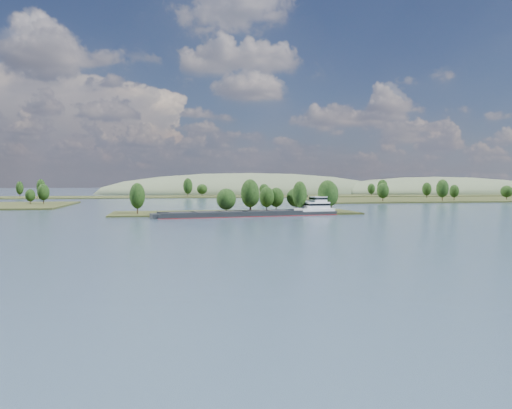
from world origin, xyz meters
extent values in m
plane|color=#374E60|center=(0.00, 120.00, 0.00)|extent=(1800.00, 1800.00, 0.00)
cube|color=#2A3116|center=(0.00, 180.00, 0.00)|extent=(100.00, 30.00, 1.20)
cylinder|color=black|center=(24.59, 170.27, 2.68)|extent=(0.50, 0.50, 4.17)
ellipsoid|color=black|center=(24.59, 170.27, 7.98)|extent=(5.93, 5.93, 10.71)
cylinder|color=black|center=(8.17, 191.04, 2.18)|extent=(0.50, 0.50, 3.16)
ellipsoid|color=black|center=(8.17, 191.04, 6.19)|extent=(7.70, 7.70, 8.12)
cylinder|color=black|center=(5.02, 174.06, 2.81)|extent=(0.50, 0.50, 4.43)
ellipsoid|color=black|center=(5.02, 174.06, 8.45)|extent=(7.56, 7.56, 11.39)
cylinder|color=black|center=(13.60, 182.57, 2.31)|extent=(0.50, 0.50, 3.42)
ellipsoid|color=black|center=(13.60, 182.57, 6.65)|extent=(6.34, 6.34, 8.79)
cylinder|color=black|center=(-5.31, 168.50, 2.22)|extent=(0.50, 0.50, 3.25)
ellipsoid|color=black|center=(-5.31, 168.50, 6.35)|extent=(7.66, 7.66, 8.35)
cylinder|color=black|center=(-39.26, 176.13, 2.58)|extent=(0.50, 0.50, 3.95)
ellipsoid|color=black|center=(-39.26, 176.13, 7.60)|extent=(6.00, 6.00, 10.16)
cylinder|color=black|center=(18.24, 184.91, 2.24)|extent=(0.50, 0.50, 3.28)
ellipsoid|color=black|center=(18.24, 184.91, 6.41)|extent=(6.66, 6.66, 8.43)
cylinder|color=black|center=(42.67, 184.04, 2.60)|extent=(0.50, 0.50, 4.00)
ellipsoid|color=black|center=(42.67, 184.04, 7.69)|extent=(6.02, 6.02, 10.29)
cylinder|color=black|center=(36.57, 171.26, 2.76)|extent=(0.50, 0.50, 4.31)
ellipsoid|color=black|center=(36.57, 171.26, 8.24)|extent=(8.08, 8.08, 11.09)
cylinder|color=black|center=(27.09, 184.98, 2.21)|extent=(0.50, 0.50, 3.21)
ellipsoid|color=black|center=(27.09, 184.98, 6.29)|extent=(8.43, 8.43, 8.26)
cylinder|color=black|center=(-95.25, 271.20, 2.59)|extent=(0.50, 0.50, 3.57)
ellipsoid|color=black|center=(-95.25, 271.20, 7.13)|extent=(6.61, 6.61, 9.19)
cylinder|color=black|center=(-101.48, 268.49, 2.13)|extent=(0.50, 0.50, 2.67)
ellipsoid|color=black|center=(-101.48, 268.49, 5.52)|extent=(5.36, 5.36, 6.86)
cylinder|color=black|center=(104.71, 267.04, 2.68)|extent=(0.50, 0.50, 3.76)
ellipsoid|color=black|center=(104.71, 267.04, 7.46)|extent=(7.53, 7.53, 9.66)
cylinder|color=black|center=(199.99, 279.18, 2.37)|extent=(0.50, 0.50, 3.15)
ellipsoid|color=black|center=(199.99, 279.18, 6.37)|extent=(7.95, 7.95, 8.09)
cylinder|color=black|center=(143.69, 264.77, 3.03)|extent=(0.50, 0.50, 4.47)
ellipsoid|color=black|center=(143.69, 264.77, 8.71)|extent=(7.72, 7.72, 11.48)
cylinder|color=black|center=(161.09, 279.43, 2.47)|extent=(0.50, 0.50, 3.34)
ellipsoid|color=black|center=(161.09, 279.43, 6.72)|extent=(6.28, 6.28, 8.60)
cylinder|color=black|center=(161.12, 314.84, 2.69)|extent=(0.50, 0.50, 3.79)
ellipsoid|color=black|center=(161.12, 314.84, 7.51)|extent=(6.76, 6.76, 9.74)
cube|color=#2A3116|center=(0.00, 400.00, 0.00)|extent=(900.00, 60.00, 1.20)
cylinder|color=black|center=(-141.74, 398.94, 2.67)|extent=(0.50, 0.50, 4.13)
ellipsoid|color=black|center=(-141.74, 398.94, 7.92)|extent=(5.78, 5.78, 10.63)
cylinder|color=black|center=(147.31, 383.12, 2.35)|extent=(0.50, 0.50, 3.50)
ellipsoid|color=black|center=(147.31, 383.12, 6.80)|extent=(6.49, 6.49, 9.00)
cylinder|color=black|center=(2.82, 405.28, 2.29)|extent=(0.50, 0.50, 3.37)
ellipsoid|color=black|center=(2.82, 405.28, 6.57)|extent=(9.08, 9.08, 8.67)
cylinder|color=black|center=(171.63, 413.85, 2.94)|extent=(0.50, 0.50, 4.67)
ellipsoid|color=black|center=(171.63, 413.85, 8.88)|extent=(9.36, 9.36, 12.02)
cylinder|color=black|center=(-124.95, 394.75, 2.96)|extent=(0.50, 0.50, 4.72)
ellipsoid|color=black|center=(-124.95, 394.75, 8.96)|extent=(6.66, 6.66, 12.14)
cylinder|color=black|center=(53.89, 389.17, 2.32)|extent=(0.50, 0.50, 3.44)
ellipsoid|color=black|center=(53.89, 389.17, 6.69)|extent=(8.38, 8.38, 8.84)
cylinder|color=black|center=(-10.33, 381.62, 3.09)|extent=(0.50, 0.50, 4.98)
ellipsoid|color=black|center=(-10.33, 381.62, 9.42)|extent=(7.51, 7.51, 12.81)
ellipsoid|color=#4C5B3E|center=(260.00, 470.00, 0.00)|extent=(260.00, 140.00, 36.00)
ellipsoid|color=#4C5B3E|center=(60.00, 500.00, 0.00)|extent=(320.00, 160.00, 44.00)
cube|color=black|center=(3.04, 163.66, 0.44)|extent=(71.12, 20.29, 1.94)
cube|color=maroon|center=(3.04, 163.66, 0.04)|extent=(71.32, 20.49, 0.22)
cube|color=black|center=(-4.64, 166.77, 1.68)|extent=(54.05, 9.32, 0.71)
cube|color=black|center=(-3.22, 158.24, 1.68)|extent=(54.05, 9.32, 0.71)
cube|color=black|center=(-3.93, 162.50, 1.54)|extent=(53.55, 16.52, 0.26)
cube|color=black|center=(-23.09, 159.32, 1.81)|extent=(9.02, 8.44, 0.31)
cube|color=black|center=(-13.51, 160.91, 1.81)|extent=(9.02, 8.44, 0.31)
cube|color=black|center=(-3.93, 162.50, 1.81)|extent=(9.02, 8.44, 0.31)
cube|color=black|center=(5.65, 164.10, 1.81)|extent=(9.02, 8.44, 0.31)
cube|color=black|center=(15.23, 165.69, 1.81)|extent=(9.02, 8.44, 0.31)
cube|color=black|center=(-32.23, 157.80, 0.79)|extent=(3.92, 8.27, 1.77)
cylinder|color=black|center=(-31.36, 157.95, 2.03)|extent=(0.24, 0.24, 1.94)
cube|color=white|center=(30.03, 168.15, 1.94)|extent=(15.32, 10.68, 1.06)
cube|color=white|center=(30.90, 168.29, 3.71)|extent=(9.87, 8.41, 2.65)
cube|color=black|center=(30.90, 168.29, 4.06)|extent=(10.07, 8.62, 0.79)
cube|color=white|center=(31.77, 168.44, 6.00)|extent=(6.09, 6.09, 1.94)
cube|color=black|center=(31.77, 168.44, 6.36)|extent=(6.30, 6.30, 0.71)
cube|color=white|center=(31.77, 168.44, 7.06)|extent=(6.50, 6.50, 0.18)
cylinder|color=white|center=(33.95, 168.80, 8.12)|extent=(0.20, 0.20, 2.30)
cylinder|color=black|center=(27.86, 170.47, 7.24)|extent=(0.51, 0.51, 1.06)
camera|label=1|loc=(-28.72, -23.10, 13.29)|focal=35.00mm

